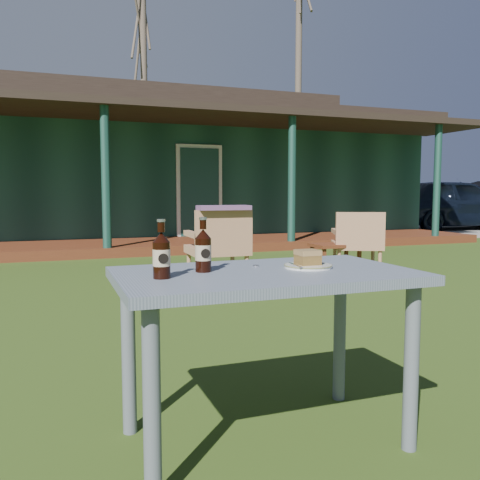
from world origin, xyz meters
name	(u,v)px	position (x,y,z in m)	size (l,w,h in m)	color
ground	(177,338)	(0.00, 0.00, 0.00)	(80.00, 80.00, 0.00)	#334916
pavilion	(87,169)	(0.00, 9.39, 1.61)	(15.80, 8.30, 3.45)	#173D32
gravel_strip	(455,227)	(10.50, 8.50, 0.01)	(9.00, 6.00, 0.02)	gray
tree_mid	(144,105)	(3.00, 18.50, 4.75)	(0.28, 0.28, 9.50)	brown
tree_right	(298,91)	(9.50, 17.00, 5.50)	(0.28, 0.28, 11.00)	brown
car_near	(454,204)	(9.77, 7.80, 0.72)	(1.70, 4.23, 1.44)	black
cafe_table	(265,295)	(0.00, -1.60, 0.62)	(1.20, 0.70, 0.72)	slate
plate	(308,266)	(0.20, -1.58, 0.73)	(0.20, 0.20, 0.01)	silver
cake_slice	(308,257)	(0.20, -1.58, 0.77)	(0.09, 0.09, 0.06)	brown
fork	(295,265)	(0.14, -1.59, 0.74)	(0.01, 0.14, 0.00)	silver
cola_bottle_near	(203,250)	(-0.24, -1.53, 0.81)	(0.07, 0.07, 0.22)	black
cola_bottle_far	(162,255)	(-0.43, -1.63, 0.81)	(0.07, 0.07, 0.22)	black
bottle_cap	(256,266)	(0.00, -1.49, 0.72)	(0.03, 0.03, 0.01)	silver
armchair_left	(219,243)	(0.92, 1.85, 0.48)	(0.64, 0.60, 0.85)	#AE7A57
armchair_right	(358,239)	(2.79, 1.97, 0.45)	(0.77, 0.75, 0.80)	#AE7A57
floral_throw	(224,208)	(0.92, 1.68, 0.88)	(0.56, 0.22, 0.05)	#6F4773
side_table	(336,248)	(2.53, 2.06, 0.34)	(0.60, 0.40, 0.40)	#5B2916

